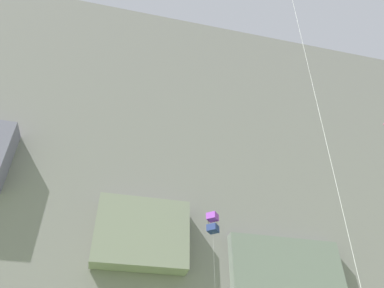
# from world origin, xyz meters

# --- Properties ---
(cliff_face) EXTENTS (180.00, 30.76, 66.65)m
(cliff_face) POSITION_xyz_m (-0.01, 59.49, 33.29)
(cliff_face) COLOR slate
(cliff_face) RESTS_ON ground
(kite_box_far_right) EXTENTS (1.83, 4.16, 21.12)m
(kite_box_far_right) POSITION_xyz_m (7.36, 39.57, 19.99)
(kite_box_far_right) COLOR purple
(kite_box_far_right) RESTS_ON ground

